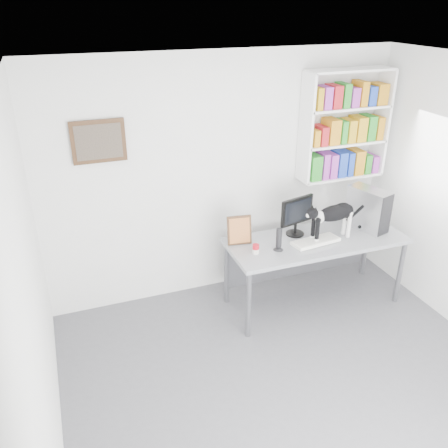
% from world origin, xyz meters
% --- Properties ---
extents(room, '(4.01, 4.01, 2.70)m').
position_xyz_m(room, '(0.00, 0.00, 1.35)').
color(room, '#58585D').
rests_on(room, ground).
extents(bookshelf, '(1.03, 0.28, 1.24)m').
position_xyz_m(bookshelf, '(1.40, 1.85, 1.85)').
color(bookshelf, white).
rests_on(bookshelf, room).
extents(wall_art, '(0.52, 0.04, 0.42)m').
position_xyz_m(wall_art, '(-1.30, 1.97, 1.90)').
color(wall_art, '#422915').
rests_on(wall_art, room).
extents(desk, '(1.94, 0.78, 0.81)m').
position_xyz_m(desk, '(0.79, 1.26, 0.40)').
color(desk, gray).
rests_on(desk, room).
extents(monitor, '(0.45, 0.29, 0.44)m').
position_xyz_m(monitor, '(0.62, 1.44, 1.03)').
color(monitor, black).
rests_on(monitor, desk).
extents(keyboard, '(0.54, 0.25, 0.04)m').
position_xyz_m(keyboard, '(0.73, 1.19, 0.83)').
color(keyboard, white).
rests_on(keyboard, desk).
extents(pc_tower, '(0.33, 0.50, 0.46)m').
position_xyz_m(pc_tower, '(1.45, 1.31, 1.04)').
color(pc_tower, silver).
rests_on(pc_tower, desk).
extents(speaker, '(0.14, 0.14, 0.25)m').
position_xyz_m(speaker, '(0.29, 1.19, 0.93)').
color(speaker, black).
rests_on(speaker, desk).
extents(leaning_print, '(0.27, 0.14, 0.32)m').
position_xyz_m(leaning_print, '(-0.03, 1.47, 0.97)').
color(leaning_print, '#422915').
rests_on(leaning_print, desk).
extents(soup_can, '(0.08, 0.08, 0.10)m').
position_xyz_m(soup_can, '(0.04, 1.20, 0.86)').
color(soup_can, red).
rests_on(soup_can, desk).
extents(cat, '(0.67, 0.22, 0.41)m').
position_xyz_m(cat, '(0.94, 1.21, 1.01)').
color(cat, black).
rests_on(cat, desk).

